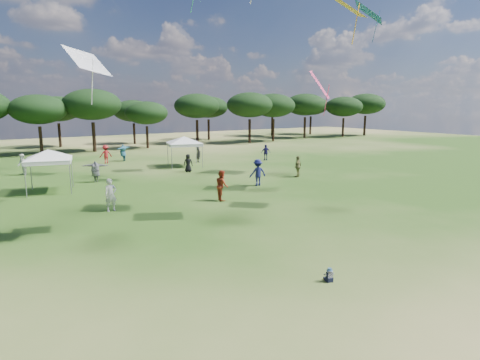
% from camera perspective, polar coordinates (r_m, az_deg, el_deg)
% --- Properties ---
extents(ground, '(140.00, 140.00, 0.00)m').
position_cam_1_polar(ground, '(12.66, 19.72, -16.34)').
color(ground, '#305419').
rests_on(ground, ground).
extents(tree_line, '(108.78, 17.63, 7.77)m').
position_cam_1_polar(tree_line, '(55.16, -22.01, 9.64)').
color(tree_line, black).
rests_on(tree_line, ground).
extents(tent_left, '(5.37, 5.37, 3.09)m').
position_cam_1_polar(tent_left, '(28.73, -25.65, 3.68)').
color(tent_left, gray).
rests_on(tent_left, ground).
extents(tent_right, '(5.70, 5.70, 3.08)m').
position_cam_1_polar(tent_right, '(37.43, -7.95, 5.97)').
color(tent_right, gray).
rests_on(tent_right, ground).
extents(toddler, '(0.34, 0.37, 0.45)m').
position_cam_1_polar(toddler, '(13.58, 12.57, -13.10)').
color(toddler, black).
rests_on(toddler, ground).
extents(festival_crowd, '(29.60, 22.26, 1.92)m').
position_cam_1_polar(festival_crowd, '(31.68, -17.36, 1.53)').
color(festival_crowd, maroon).
rests_on(festival_crowd, ground).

